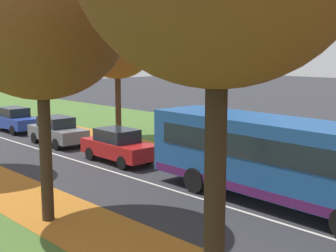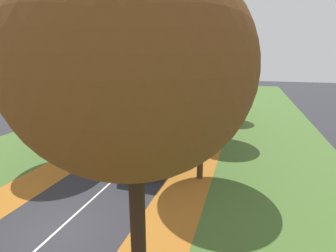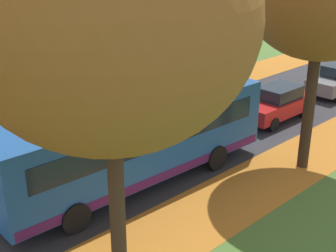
{
  "view_description": "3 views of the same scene",
  "coord_description": "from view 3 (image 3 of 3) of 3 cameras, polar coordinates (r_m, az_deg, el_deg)",
  "views": [
    {
      "loc": [
        -12.16,
        1.93,
        5.29
      ],
      "look_at": [
        1.37,
        16.23,
        2.17
      ],
      "focal_mm": 50.0,
      "sensor_mm": 36.0,
      "label": 1
    },
    {
      "loc": [
        7.77,
        -8.22,
        7.63
      ],
      "look_at": [
        1.85,
        11.15,
        2.2
      ],
      "focal_mm": 28.0,
      "sensor_mm": 36.0,
      "label": 2
    },
    {
      "loc": [
        12.98,
        1.46,
        8.12
      ],
      "look_at": [
        0.89,
        12.97,
        1.38
      ],
      "focal_mm": 50.0,
      "sensor_mm": 36.0,
      "label": 3
    }
  ],
  "objects": [
    {
      "name": "car_red_lead",
      "position": [
        22.84,
        13.16,
        2.74
      ],
      "size": [
        1.82,
        4.22,
        1.62
      ],
      "color": "#B21919",
      "rests_on": "ground"
    },
    {
      "name": "tree_right_near",
      "position": [
        9.78,
        -7.31,
        12.95
      ],
      "size": [
        6.26,
        6.26,
        9.44
      ],
      "color": "#422D1E",
      "rests_on": "ground"
    },
    {
      "name": "leaf_litter_left",
      "position": [
        23.07,
        -7.58,
        1.21
      ],
      "size": [
        2.8,
        60.0,
        0.0
      ],
      "primitive_type": "cube",
      "color": "#B26B23",
      "rests_on": "grass_verge_left"
    },
    {
      "name": "grass_verge_left",
      "position": [
        30.03,
        -3.59,
        6.27
      ],
      "size": [
        12.0,
        90.0,
        0.01
      ],
      "primitive_type": "cube",
      "color": "#476B2D",
      "rests_on": "ground"
    },
    {
      "name": "leaf_litter_right",
      "position": [
        17.13,
        11.2,
        -6.73
      ],
      "size": [
        2.8,
        60.0,
        0.0
      ],
      "primitive_type": "cube",
      "color": "#B26B23",
      "rests_on": "grass_verge_right"
    },
    {
      "name": "bus",
      "position": [
        16.13,
        -4.06,
        -1.52
      ],
      "size": [
        2.9,
        10.48,
        2.98
      ],
      "color": "#1E5199",
      "rests_on": "ground"
    },
    {
      "name": "road_centre_line",
      "position": [
        24.05,
        10.73,
        1.87
      ],
      "size": [
        0.12,
        80.0,
        0.01
      ],
      "primitive_type": "cube",
      "color": "silver",
      "rests_on": "ground"
    }
  ]
}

